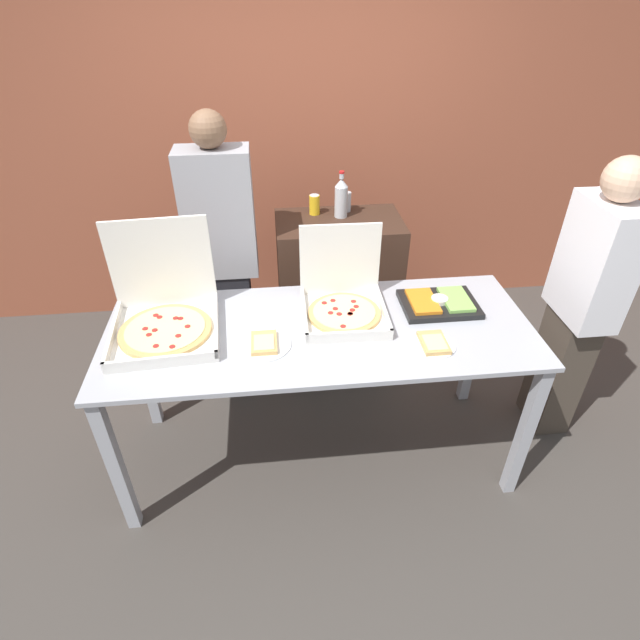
{
  "coord_description": "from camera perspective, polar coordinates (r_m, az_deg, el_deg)",
  "views": [
    {
      "loc": [
        -0.21,
        -1.96,
        2.34
      ],
      "look_at": [
        0.0,
        0.0,
        0.95
      ],
      "focal_mm": 28.0,
      "sensor_mm": 36.0,
      "label": 1
    }
  ],
  "objects": [
    {
      "name": "pizza_box_far_right",
      "position": [
        2.52,
        2.66,
        2.31
      ],
      "size": [
        0.42,
        0.44,
        0.41
      ],
      "rotation": [
        0.0,
        0.0,
        -0.02
      ],
      "color": "silver",
      "rests_on": "buffet_table"
    },
    {
      "name": "person_guest_cap",
      "position": [
        3.05,
        -10.91,
        6.83
      ],
      "size": [
        0.4,
        0.22,
        1.77
      ],
      "rotation": [
        0.0,
        0.0,
        3.14
      ],
      "color": "black",
      "rests_on": "ground_plane"
    },
    {
      "name": "veggie_tray",
      "position": [
        2.66,
        13.45,
        1.9
      ],
      "size": [
        0.39,
        0.29,
        0.05
      ],
      "color": "black",
      "rests_on": "buffet_table"
    },
    {
      "name": "person_guest_plaid",
      "position": [
        3.03,
        27.7,
        1.68
      ],
      "size": [
        0.22,
        0.4,
        1.66
      ],
      "rotation": [
        0.0,
        0.0,
        1.57
      ],
      "color": "#473D33",
      "rests_on": "ground_plane"
    },
    {
      "name": "buffet_table",
      "position": [
        2.51,
        0.0,
        -3.07
      ],
      "size": [
        2.09,
        0.83,
        0.9
      ],
      "color": "#A8AAB2",
      "rests_on": "ground_plane"
    },
    {
      "name": "ground_plane",
      "position": [
        3.06,
        0.0,
        -14.75
      ],
      "size": [
        16.0,
        16.0,
        0.0
      ],
      "primitive_type": "plane",
      "color": "#423D38"
    },
    {
      "name": "soda_can_colored",
      "position": [
        3.22,
        -0.63,
        13.05
      ],
      "size": [
        0.07,
        0.07,
        0.12
      ],
      "color": "gold",
      "rests_on": "sideboard_podium"
    },
    {
      "name": "pizza_box_near_left",
      "position": [
        2.51,
        -17.36,
        0.75
      ],
      "size": [
        0.53,
        0.55,
        0.49
      ],
      "rotation": [
        0.0,
        0.0,
        0.07
      ],
      "color": "silver",
      "rests_on": "buffet_table"
    },
    {
      "name": "paper_plate_front_left",
      "position": [
        2.38,
        12.86,
        -2.62
      ],
      "size": [
        0.21,
        0.21,
        0.03
      ],
      "color": "white",
      "rests_on": "buffet_table"
    },
    {
      "name": "soda_can_silver",
      "position": [
        3.27,
        2.98,
        13.36
      ],
      "size": [
        0.07,
        0.07,
        0.12
      ],
      "color": "silver",
      "rests_on": "sideboard_podium"
    },
    {
      "name": "sideboard_podium",
      "position": [
        3.4,
        2.02,
        3.01
      ],
      "size": [
        0.79,
        0.47,
        1.07
      ],
      "color": "#382319",
      "rests_on": "ground_plane"
    },
    {
      "name": "brick_wall_behind",
      "position": [
        3.79,
        -2.94,
        20.68
      ],
      "size": [
        10.0,
        0.06,
        2.8
      ],
      "color": "#9E5138",
      "rests_on": "ground_plane"
    },
    {
      "name": "soda_bottle",
      "position": [
        3.16,
        2.43,
        13.83
      ],
      "size": [
        0.08,
        0.08,
        0.29
      ],
      "color": "#B7BCC1",
      "rests_on": "sideboard_podium"
    },
    {
      "name": "paper_plate_front_center",
      "position": [
        2.34,
        -6.4,
        -2.7
      ],
      "size": [
        0.25,
        0.25,
        0.03
      ],
      "color": "white",
      "rests_on": "buffet_table"
    }
  ]
}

